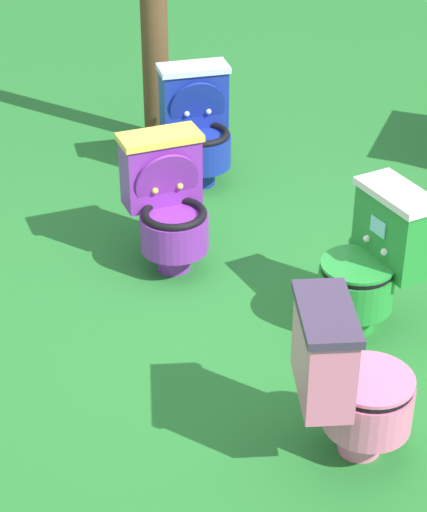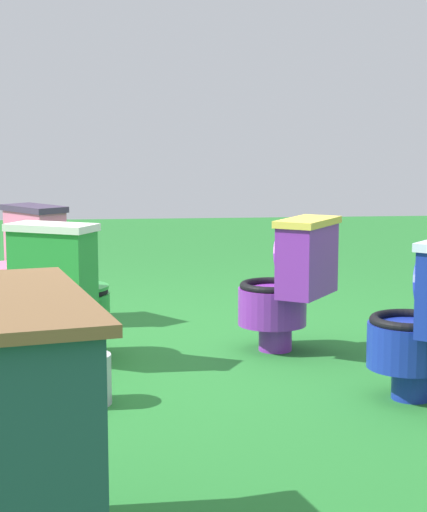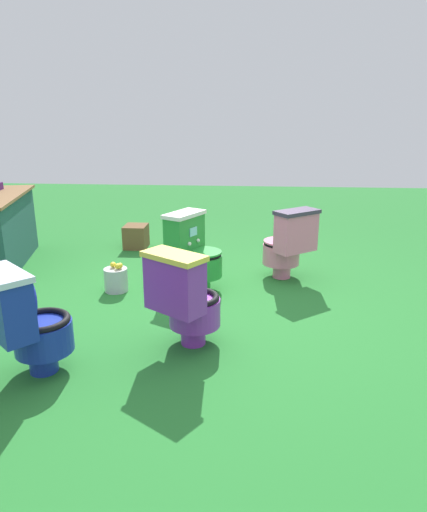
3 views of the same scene
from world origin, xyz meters
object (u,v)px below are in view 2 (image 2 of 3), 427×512
Objects in this scene: toilet_purple at (288,283)px; lemon_bucket at (86,378)px; toilet_pink at (20,265)px; toilet_green at (65,291)px.

toilet_purple is 2.63× the size of lemon_bucket.
toilet_purple and toilet_pink have the same top height.
lemon_bucket is at bearing 157.58° from toilet_pink.
toilet_purple is 1.34m from lemon_bucket.
lemon_bucket is (1.04, 0.81, -0.26)m from toilet_purple.
toilet_purple is at bearing 31.66° from toilet_green.
lemon_bucket is at bearing -52.09° from toilet_green.
toilet_green is 0.78m from lemon_bucket.
lemon_bucket is at bearing 162.14° from toilet_purple.
toilet_purple is 1.17m from toilet_green.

